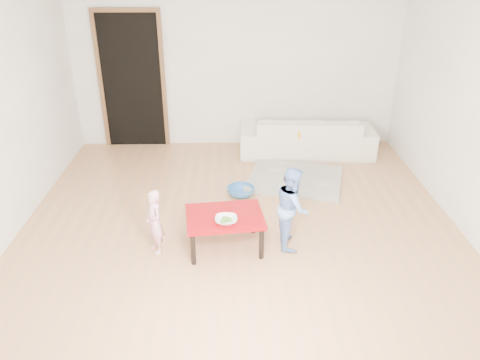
{
  "coord_description": "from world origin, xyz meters",
  "views": [
    {
      "loc": [
        -0.1,
        -4.68,
        2.87
      ],
      "look_at": [
        0.0,
        -0.2,
        0.65
      ],
      "focal_mm": 35.0,
      "sensor_mm": 36.0,
      "label": 1
    }
  ],
  "objects_px": {
    "red_table": "(225,231)",
    "basin": "(241,191)",
    "child_pink": "(155,222)",
    "child_blue": "(292,207)",
    "sofa": "(307,135)",
    "bowl": "(226,220)"
  },
  "relations": [
    {
      "from": "child_blue",
      "to": "red_table",
      "type": "bearing_deg",
      "value": 95.58
    },
    {
      "from": "bowl",
      "to": "child_blue",
      "type": "xyz_separation_m",
      "value": [
        0.69,
        0.2,
        0.02
      ]
    },
    {
      "from": "child_blue",
      "to": "basin",
      "type": "relative_size",
      "value": 2.5
    },
    {
      "from": "red_table",
      "to": "child_pink",
      "type": "distance_m",
      "value": 0.74
    },
    {
      "from": "basin",
      "to": "sofa",
      "type": "bearing_deg",
      "value": 52.96
    },
    {
      "from": "sofa",
      "to": "red_table",
      "type": "height_order",
      "value": "sofa"
    },
    {
      "from": "child_blue",
      "to": "basin",
      "type": "bearing_deg",
      "value": 25.48
    },
    {
      "from": "red_table",
      "to": "basin",
      "type": "distance_m",
      "value": 1.19
    },
    {
      "from": "red_table",
      "to": "bowl",
      "type": "height_order",
      "value": "bowl"
    },
    {
      "from": "bowl",
      "to": "basin",
      "type": "bearing_deg",
      "value": 82.26
    },
    {
      "from": "bowl",
      "to": "red_table",
      "type": "bearing_deg",
      "value": 96.93
    },
    {
      "from": "child_pink",
      "to": "child_blue",
      "type": "relative_size",
      "value": 0.78
    },
    {
      "from": "child_blue",
      "to": "bowl",
      "type": "bearing_deg",
      "value": 107.19
    },
    {
      "from": "red_table",
      "to": "bowl",
      "type": "bearing_deg",
      "value": -83.07
    },
    {
      "from": "child_pink",
      "to": "basin",
      "type": "xyz_separation_m",
      "value": [
        0.92,
        1.21,
        -0.3
      ]
    },
    {
      "from": "sofa",
      "to": "red_table",
      "type": "bearing_deg",
      "value": 66.72
    },
    {
      "from": "child_pink",
      "to": "red_table",
      "type": "bearing_deg",
      "value": 64.03
    },
    {
      "from": "child_pink",
      "to": "basin",
      "type": "distance_m",
      "value": 1.55
    },
    {
      "from": "sofa",
      "to": "red_table",
      "type": "xyz_separation_m",
      "value": [
        -1.24,
        -2.56,
        -0.1
      ]
    },
    {
      "from": "red_table",
      "to": "child_pink",
      "type": "relative_size",
      "value": 1.13
    },
    {
      "from": "bowl",
      "to": "child_pink",
      "type": "height_order",
      "value": "child_pink"
    },
    {
      "from": "sofa",
      "to": "child_pink",
      "type": "height_order",
      "value": "child_pink"
    }
  ]
}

